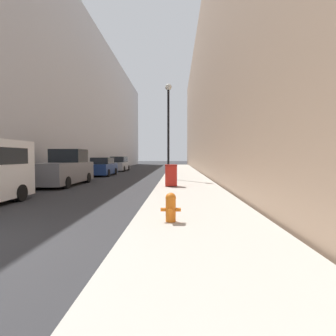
{
  "coord_description": "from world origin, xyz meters",
  "views": [
    {
      "loc": [
        4.47,
        -4.21,
        1.68
      ],
      "look_at": [
        3.73,
        17.77,
        0.74
      ],
      "focal_mm": 28.0,
      "sensor_mm": 36.0,
      "label": 1
    }
  ],
  "objects_px": {
    "fire_hydrant": "(171,206)",
    "parked_sedan_far": "(119,164)",
    "trash_bin": "(171,175)",
    "parked_sedan_near": "(103,167)",
    "pickup_truck": "(64,170)",
    "lamppost": "(168,122)"
  },
  "relations": [
    {
      "from": "trash_bin",
      "to": "lamppost",
      "type": "relative_size",
      "value": 0.17
    },
    {
      "from": "lamppost",
      "to": "parked_sedan_near",
      "type": "relative_size",
      "value": 1.57
    },
    {
      "from": "fire_hydrant",
      "to": "trash_bin",
      "type": "relative_size",
      "value": 0.61
    },
    {
      "from": "pickup_truck",
      "to": "parked_sedan_near",
      "type": "relative_size",
      "value": 1.25
    },
    {
      "from": "fire_hydrant",
      "to": "pickup_truck",
      "type": "distance_m",
      "value": 11.33
    },
    {
      "from": "fire_hydrant",
      "to": "parked_sedan_far",
      "type": "height_order",
      "value": "parked_sedan_far"
    },
    {
      "from": "trash_bin",
      "to": "parked_sedan_near",
      "type": "xyz_separation_m",
      "value": [
        -6.33,
        9.41,
        0.03
      ]
    },
    {
      "from": "trash_bin",
      "to": "pickup_truck",
      "type": "height_order",
      "value": "pickup_truck"
    },
    {
      "from": "fire_hydrant",
      "to": "pickup_truck",
      "type": "relative_size",
      "value": 0.13
    },
    {
      "from": "trash_bin",
      "to": "pickup_truck",
      "type": "distance_m",
      "value": 6.68
    },
    {
      "from": "pickup_truck",
      "to": "parked_sedan_near",
      "type": "bearing_deg",
      "value": 89.04
    },
    {
      "from": "trash_bin",
      "to": "fire_hydrant",
      "type": "bearing_deg",
      "value": -88.88
    },
    {
      "from": "fire_hydrant",
      "to": "trash_bin",
      "type": "bearing_deg",
      "value": 91.12
    },
    {
      "from": "parked_sedan_near",
      "to": "lamppost",
      "type": "bearing_deg",
      "value": -38.73
    },
    {
      "from": "trash_bin",
      "to": "lamppost",
      "type": "xyz_separation_m",
      "value": [
        -0.29,
        4.57,
        3.39
      ]
    },
    {
      "from": "parked_sedan_far",
      "to": "lamppost",
      "type": "bearing_deg",
      "value": -63.49
    },
    {
      "from": "trash_bin",
      "to": "parked_sedan_far",
      "type": "distance_m",
      "value": 18.36
    },
    {
      "from": "parked_sedan_near",
      "to": "fire_hydrant",
      "type": "bearing_deg",
      "value": -69.05
    },
    {
      "from": "pickup_truck",
      "to": "lamppost",
      "type": "bearing_deg",
      "value": 25.08
    },
    {
      "from": "fire_hydrant",
      "to": "parked_sedan_far",
      "type": "distance_m",
      "value": 25.56
    },
    {
      "from": "fire_hydrant",
      "to": "parked_sedan_near",
      "type": "bearing_deg",
      "value": 110.95
    },
    {
      "from": "lamppost",
      "to": "parked_sedan_far",
      "type": "height_order",
      "value": "lamppost"
    }
  ]
}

